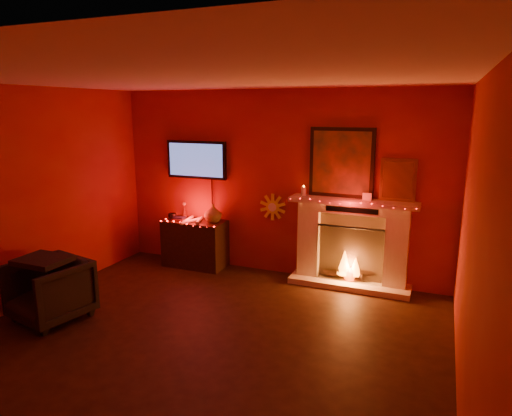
{
  "coord_description": "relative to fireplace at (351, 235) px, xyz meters",
  "views": [
    {
      "loc": [
        2.24,
        -3.69,
        2.43
      ],
      "look_at": [
        0.01,
        1.7,
        1.15
      ],
      "focal_mm": 32.0,
      "sensor_mm": 36.0,
      "label": 1
    }
  ],
  "objects": [
    {
      "name": "tv",
      "position": [
        -2.44,
        0.06,
        0.92
      ],
      "size": [
        1.0,
        0.07,
        1.24
      ],
      "color": "black",
      "rests_on": "room"
    },
    {
      "name": "armchair",
      "position": [
        -3.02,
        -2.41,
        -0.37
      ],
      "size": [
        0.91,
        0.92,
        0.71
      ],
      "primitive_type": "imported",
      "rotation": [
        0.0,
        0.0,
        -0.21
      ],
      "color": "black",
      "rests_on": "floor"
    },
    {
      "name": "fireplace",
      "position": [
        0.0,
        0.0,
        0.0
      ],
      "size": [
        1.72,
        0.4,
        2.18
      ],
      "color": "beige",
      "rests_on": "floor"
    },
    {
      "name": "sunburst_clock",
      "position": [
        -1.19,
        0.09,
        0.28
      ],
      "size": [
        0.4,
        0.03,
        0.4
      ],
      "color": "yellow",
      "rests_on": "room"
    },
    {
      "name": "console_table",
      "position": [
        -2.38,
        -0.13,
        -0.32
      ],
      "size": [
        0.96,
        0.57,
        1.01
      ],
      "color": "black",
      "rests_on": "floor"
    },
    {
      "name": "room",
      "position": [
        -1.14,
        -2.39,
        0.63
      ],
      "size": [
        5.0,
        5.0,
        5.0
      ],
      "color": "black",
      "rests_on": "ground"
    }
  ]
}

